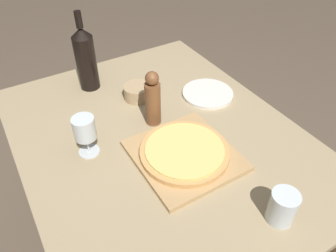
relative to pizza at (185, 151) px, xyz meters
name	(u,v)px	position (x,y,z in m)	size (l,w,h in m)	color
ground_plane	(162,244)	(-0.02, 0.14, -0.80)	(12.00, 12.00, 0.00)	brown
dining_table	(160,155)	(-0.02, 0.14, -0.13)	(0.98, 1.25, 0.77)	#9E8966
cutting_board	(184,155)	(0.00, 0.00, -0.02)	(0.33, 0.34, 0.02)	tan
pizza	(185,151)	(0.00, 0.00, 0.00)	(0.31, 0.31, 0.02)	tan
wine_bottle	(86,58)	(-0.12, 0.59, 0.11)	(0.09, 0.09, 0.34)	black
pepper_mill	(153,100)	(0.00, 0.22, 0.08)	(0.06, 0.06, 0.22)	brown
wine_glass	(85,130)	(-0.27, 0.19, 0.08)	(0.08, 0.08, 0.15)	silver
small_bowl	(137,92)	(0.02, 0.40, 0.00)	(0.12, 0.12, 0.06)	tan
drinking_tumbler	(282,207)	(0.10, -0.35, 0.02)	(0.08, 0.08, 0.10)	silver
dinner_plate	(208,93)	(0.29, 0.26, -0.02)	(0.22, 0.22, 0.01)	silver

